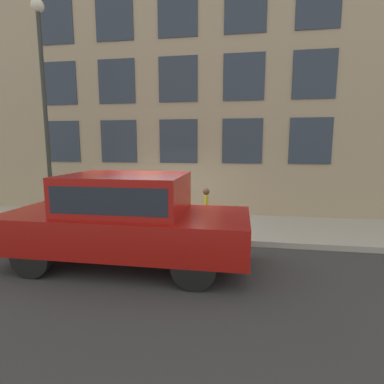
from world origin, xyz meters
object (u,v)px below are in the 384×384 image
fire_hydrant (177,217)px  person (206,205)px  parked_car_red_near (126,216)px  street_lamp (44,92)px

fire_hydrant → person: 0.92m
fire_hydrant → person: (0.47, -0.74, 0.28)m
parked_car_red_near → street_lamp: bearing=55.0°
fire_hydrant → parked_car_red_near: parked_car_red_near is taller
fire_hydrant → parked_car_red_near: (-1.98, 0.69, 0.48)m
person → parked_car_red_near: (-2.45, 1.43, 0.20)m
person → street_lamp: (-0.10, 4.79, 3.23)m
person → parked_car_red_near: parked_car_red_near is taller
person → street_lamp: 5.78m
street_lamp → person: bearing=-88.8°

